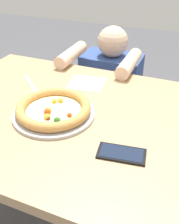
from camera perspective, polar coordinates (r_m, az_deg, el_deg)
The scene contains 6 objects.
dining_table at distance 1.05m, azimuth 0.05°, elevation -5.76°, with size 1.37×0.85×0.75m.
pizza_near at distance 0.99m, azimuth -7.90°, elevation 0.51°, with size 0.31×0.31×0.05m.
paper_napkin at distance 1.22m, azimuth -0.62°, elevation 6.30°, with size 0.16×0.14×0.00m, color white.
fork at distance 1.23m, azimuth -12.60°, elevation 5.66°, with size 0.16×0.15×0.00m.
cell_phone at distance 0.82m, azimuth 7.04°, elevation -9.02°, with size 0.16×0.09×0.01m.
diner_seated at distance 1.76m, azimuth 4.42°, elevation 2.73°, with size 0.40×0.52×0.90m.
Camera 1 is at (0.31, -0.75, 1.30)m, focal length 41.66 mm.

